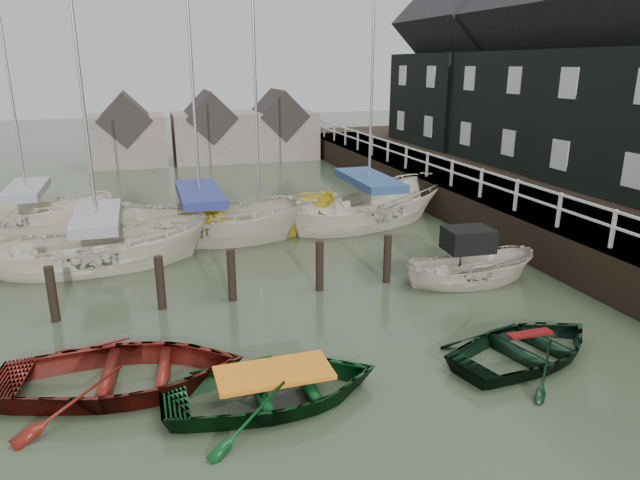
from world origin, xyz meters
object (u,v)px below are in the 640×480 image
object	(u,v)px
sailboat_a	(102,263)
sailboat_d	(368,221)
motorboat	(469,279)
sailboat_b	(202,237)
rowboat_green	(275,401)
rowboat_red	(125,388)
rowboat_dkgreen	(527,358)
sailboat_c	(260,233)
sailboat_e	(32,226)

from	to	relation	value
sailboat_a	sailboat_d	distance (m)	9.99
motorboat	sailboat_b	bearing A→B (deg)	50.40
sailboat_b	motorboat	bearing A→B (deg)	-115.55
rowboat_green	sailboat_a	bearing A→B (deg)	20.71
sailboat_b	sailboat_d	size ratio (longest dim) A/B	0.85
rowboat_red	rowboat_dkgreen	distance (m)	8.24
rowboat_dkgreen	sailboat_a	size ratio (longest dim) A/B	0.36
rowboat_green	sailboat_b	distance (m)	10.77
rowboat_green	sailboat_c	distance (m)	11.03
rowboat_green	motorboat	world-z (taller)	motorboat
sailboat_a	rowboat_red	bearing A→B (deg)	-177.86
rowboat_green	sailboat_a	xyz separation A→B (m)	(-3.44, 8.87, 0.06)
rowboat_dkgreen	motorboat	bearing A→B (deg)	-29.65
sailboat_b	sailboat_c	bearing A→B (deg)	-68.90
rowboat_dkgreen	sailboat_b	bearing A→B (deg)	13.12
sailboat_a	sailboat_c	world-z (taller)	sailboat_a
rowboat_dkgreen	sailboat_c	distance (m)	11.45
rowboat_red	rowboat_dkgreen	bearing A→B (deg)	-92.62
rowboat_dkgreen	sailboat_c	world-z (taller)	sailboat_c
rowboat_red	sailboat_e	distance (m)	13.35
sailboat_a	sailboat_b	size ratio (longest dim) A/B	0.94
sailboat_c	sailboat_e	xyz separation A→B (m)	(-8.16, 3.28, 0.05)
sailboat_a	sailboat_d	world-z (taller)	sailboat_d
rowboat_green	rowboat_dkgreen	distance (m)	5.48
rowboat_red	rowboat_dkgreen	size ratio (longest dim) A/B	1.22
sailboat_d	sailboat_a	bearing A→B (deg)	83.20
sailboat_a	sailboat_d	size ratio (longest dim) A/B	0.80
sailboat_e	rowboat_red	bearing A→B (deg)	-149.02
rowboat_dkgreen	motorboat	world-z (taller)	motorboat
sailboat_b	sailboat_c	world-z (taller)	sailboat_b
rowboat_green	sailboat_e	xyz separation A→B (m)	(-6.22, 14.14, 0.06)
rowboat_green	rowboat_dkgreen	xyz separation A→B (m)	(5.48, -0.02, 0.00)
rowboat_red	rowboat_green	size ratio (longest dim) A/B	1.13
rowboat_red	sailboat_b	distance (m)	9.81
sailboat_b	sailboat_c	xyz separation A→B (m)	(2.10, 0.10, -0.05)
rowboat_green	sailboat_b	xyz separation A→B (m)	(-0.17, 10.77, 0.06)
motorboat	sailboat_e	world-z (taller)	sailboat_e
rowboat_dkgreen	sailboat_b	distance (m)	12.18
sailboat_c	sailboat_d	bearing A→B (deg)	-93.54
sailboat_c	sailboat_d	xyz separation A→B (m)	(4.37, 0.22, 0.05)
rowboat_green	motorboat	distance (m)	7.84
sailboat_c	sailboat_b	bearing A→B (deg)	86.24
rowboat_green	sailboat_d	xyz separation A→B (m)	(6.31, 11.08, 0.06)
rowboat_red	sailboat_e	bearing A→B (deg)	22.00
sailboat_a	sailboat_b	xyz separation A→B (m)	(3.27, 1.89, -0.00)
rowboat_red	sailboat_a	world-z (taller)	sailboat_a
sailboat_a	rowboat_dkgreen	bearing A→B (deg)	-138.68
sailboat_d	rowboat_green	bearing A→B (deg)	130.79
sailboat_c	sailboat_d	size ratio (longest dim) A/B	0.79
motorboat	sailboat_b	size ratio (longest dim) A/B	0.35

